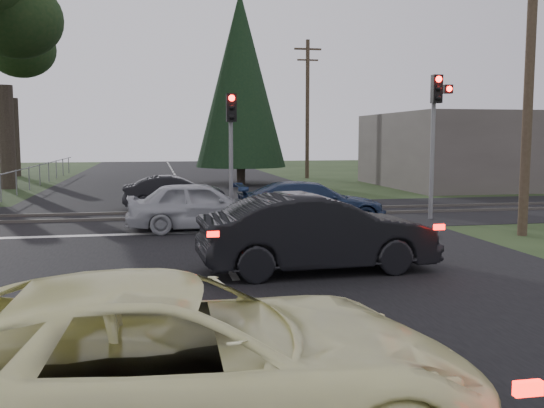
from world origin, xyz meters
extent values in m
plane|color=#203116|center=(0.00, 0.00, 0.00)|extent=(120.00, 120.00, 0.00)
cube|color=black|center=(0.00, 10.00, 0.01)|extent=(14.00, 100.00, 0.01)
cube|color=black|center=(0.00, 12.00, 0.01)|extent=(120.00, 8.00, 0.01)
cube|color=silver|center=(0.00, 8.20, 0.01)|extent=(13.00, 0.35, 0.00)
cube|color=#59544C|center=(0.00, 11.20, 0.05)|extent=(120.00, 0.12, 0.10)
cube|color=#59544C|center=(0.00, 12.80, 0.05)|extent=(120.00, 0.12, 0.10)
cylinder|color=slate|center=(7.50, 9.60, 1.90)|extent=(0.14, 0.14, 3.80)
cube|color=black|center=(7.50, 9.42, 4.25)|extent=(0.32, 0.24, 0.90)
sphere|color=#FF0C07|center=(7.50, 9.29, 4.55)|extent=(0.20, 0.20, 0.20)
sphere|color=black|center=(7.50, 9.29, 4.25)|extent=(0.18, 0.18, 0.18)
sphere|color=black|center=(7.50, 9.29, 3.95)|extent=(0.18, 0.18, 0.18)
cube|color=black|center=(7.88, 9.42, 4.25)|extent=(0.28, 0.22, 0.28)
sphere|color=#FF0C07|center=(7.88, 9.30, 4.25)|extent=(0.18, 0.18, 0.18)
cylinder|color=slate|center=(1.00, 10.80, 1.60)|extent=(0.14, 0.14, 3.20)
cube|color=black|center=(1.00, 10.62, 3.65)|extent=(0.32, 0.24, 0.90)
sphere|color=#FF0C07|center=(1.00, 10.49, 3.95)|extent=(0.20, 0.20, 0.20)
sphere|color=black|center=(1.00, 10.49, 3.65)|extent=(0.18, 0.18, 0.18)
sphere|color=black|center=(1.00, 10.49, 3.35)|extent=(0.18, 0.18, 0.18)
cylinder|color=#4C3D2D|center=(8.50, 6.00, 4.50)|extent=(0.26, 0.26, 9.00)
cylinder|color=#4C3D2D|center=(8.50, 30.00, 4.50)|extent=(0.26, 0.26, 9.00)
cube|color=#4C3D2D|center=(8.50, 30.00, 8.40)|extent=(1.80, 0.12, 0.12)
cube|color=#4C3D2D|center=(8.50, 30.00, 7.70)|extent=(1.40, 0.10, 0.10)
cylinder|color=#4C3D2D|center=(8.50, 55.00, 4.50)|extent=(0.26, 0.26, 9.00)
cube|color=#4C3D2D|center=(8.50, 55.00, 8.40)|extent=(1.80, 0.12, 0.12)
cube|color=#4C3D2D|center=(8.50, 55.00, 7.70)|extent=(1.40, 0.10, 0.10)
cylinder|color=#473D33|center=(-9.00, 25.00, 2.70)|extent=(0.80, 0.80, 5.40)
ellipsoid|color=black|center=(-9.00, 25.00, 9.60)|extent=(6.00, 6.00, 7.20)
cylinder|color=#473D33|center=(-11.00, 36.00, 2.70)|extent=(0.80, 0.80, 5.40)
ellipsoid|color=black|center=(-11.00, 36.00, 9.60)|extent=(6.00, 6.00, 7.20)
cylinder|color=#473D33|center=(3.50, 26.00, 1.00)|extent=(0.50, 0.50, 2.00)
cone|color=black|center=(3.50, 26.00, 6.00)|extent=(5.20, 5.20, 10.00)
cube|color=#59514C|center=(18.00, 22.00, 2.00)|extent=(14.00, 10.00, 4.00)
imported|color=#FFFDB6|center=(-1.36, -3.87, 0.76)|extent=(5.52, 2.65, 1.52)
imported|color=black|center=(1.72, 2.71, 0.78)|extent=(4.83, 1.90, 1.56)
imported|color=#ACAFB4|center=(-0.20, 8.64, 0.72)|extent=(4.23, 1.72, 1.44)
imported|color=#162543|center=(3.21, 8.88, 0.68)|extent=(4.72, 2.05, 1.35)
imported|color=black|center=(-0.75, 14.07, 0.63)|extent=(3.83, 1.41, 1.25)
camera|label=1|loc=(-1.50, -8.94, 2.71)|focal=40.00mm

